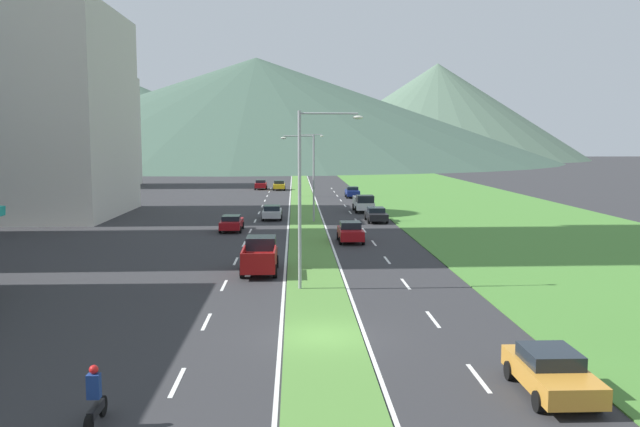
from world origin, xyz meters
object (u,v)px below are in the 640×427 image
(street_lamp_mid, at_px, (310,171))
(car_6, at_px, (232,223))
(street_lamp_near, at_px, (307,187))
(car_5, at_px, (279,185))
(car_1, at_px, (376,214))
(car_7, at_px, (272,212))
(motorcycle_rider, at_px, (95,401))
(car_0, at_px, (261,185))
(pickup_truck_1, at_px, (260,256))
(street_lamp_far, at_px, (302,160))
(car_4, at_px, (551,372))
(car_3, at_px, (350,232))
(pickup_truck_0, at_px, (364,203))
(car_2, at_px, (352,192))

(street_lamp_mid, xyz_separation_m, car_6, (-7.13, -6.32, -4.30))
(street_lamp_near, relative_size, car_5, 2.32)
(car_1, relative_size, car_5, 1.13)
(car_7, distance_m, motorcycle_rider, 49.94)
(motorcycle_rider, bearing_deg, car_0, -0.09)
(car_5, relative_size, pickup_truck_1, 0.77)
(street_lamp_near, xyz_separation_m, street_lamp_far, (0.50, 60.16, -0.32))
(car_1, xyz_separation_m, car_6, (-13.72, -6.23, -0.00))
(car_4, distance_m, car_6, 41.50)
(car_6, height_order, pickup_truck_1, pickup_truck_1)
(street_lamp_near, height_order, street_lamp_mid, street_lamp_near)
(car_0, xyz_separation_m, car_6, (-0.11, -50.79, -0.06))
(street_lamp_far, bearing_deg, car_1, -77.05)
(car_3, xyz_separation_m, car_4, (3.71, -32.21, -0.08))
(car_0, height_order, pickup_truck_0, pickup_truck_0)
(car_0, xyz_separation_m, pickup_truck_0, (13.32, -35.49, 0.19))
(car_1, distance_m, motorcycle_rider, 49.25)
(street_lamp_far, bearing_deg, car_6, -100.56)
(street_lamp_mid, xyz_separation_m, car_3, (2.93, -13.26, -4.22))
(street_lamp_mid, bearing_deg, car_0, 98.97)
(car_2, height_order, car_5, car_5)
(street_lamp_near, relative_size, car_0, 2.36)
(car_6, bearing_deg, car_4, -160.63)
(car_6, bearing_deg, car_1, -65.57)
(car_0, xyz_separation_m, car_2, (13.68, -16.52, -0.01))
(car_1, distance_m, car_7, 10.70)
(car_1, distance_m, car_4, 45.38)
(street_lamp_near, relative_size, motorcycle_rider, 4.81)
(pickup_truck_1, bearing_deg, car_5, 0.28)
(car_4, distance_m, pickup_truck_1, 22.88)
(car_0, distance_m, motorcycle_rider, 91.84)
(car_1, distance_m, car_2, 28.04)
(street_lamp_near, xyz_separation_m, motorcycle_rider, (-6.33, -17.28, -4.83))
(pickup_truck_1, bearing_deg, street_lamp_far, -3.43)
(car_3, xyz_separation_m, car_7, (-6.73, 15.72, -0.08))
(car_5, height_order, pickup_truck_1, pickup_truck_1)
(street_lamp_near, distance_m, car_6, 25.06)
(car_6, relative_size, car_7, 0.97)
(street_lamp_mid, distance_m, pickup_truck_1, 25.62)
(street_lamp_mid, relative_size, car_0, 2.11)
(street_lamp_mid, height_order, car_5, street_lamp_mid)
(street_lamp_near, height_order, pickup_truck_1, street_lamp_near)
(street_lamp_mid, xyz_separation_m, street_lamp_far, (-0.34, 30.07, 0.22))
(car_0, relative_size, car_1, 0.87)
(car_7, xyz_separation_m, motorcycle_rider, (-3.37, -49.83, 0.01))
(street_lamp_mid, distance_m, car_1, 7.87)
(pickup_truck_1, bearing_deg, car_6, 10.56)
(street_lamp_mid, distance_m, car_2, 29.05)
(street_lamp_mid, height_order, car_6, street_lamp_mid)
(car_1, bearing_deg, street_lamp_near, -13.92)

